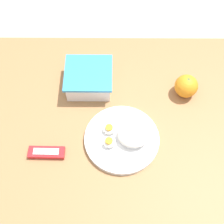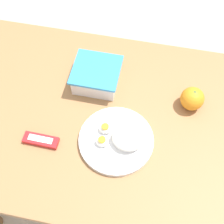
{
  "view_description": "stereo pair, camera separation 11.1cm",
  "coord_description": "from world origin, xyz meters",
  "views": [
    {
      "loc": [
        0.05,
        -0.56,
        1.71
      ],
      "look_at": [
        0.05,
        0.01,
        0.76
      ],
      "focal_mm": 50.0,
      "sensor_mm": 36.0,
      "label": 1
    },
    {
      "loc": [
        0.16,
        -0.54,
        1.71
      ],
      "look_at": [
        0.05,
        0.01,
        0.76
      ],
      "focal_mm": 50.0,
      "sensor_mm": 36.0,
      "label": 2
    }
  ],
  "objects": [
    {
      "name": "candy_bar",
      "position": [
        -0.17,
        -0.14,
        0.74
      ],
      "size": [
        0.12,
        0.04,
        0.02
      ],
      "color": "red",
      "rests_on": "table"
    },
    {
      "name": "ground_plane",
      "position": [
        0.0,
        0.0,
        0.0
      ],
      "size": [
        10.0,
        10.0,
        0.0
      ],
      "primitive_type": "plane",
      "color": "#B2A899"
    },
    {
      "name": "table",
      "position": [
        0.0,
        0.0,
        0.61
      ],
      "size": [
        1.12,
        0.79,
        0.73
      ],
      "color": "#996B42",
      "rests_on": "ground_plane"
    },
    {
      "name": "rice_plate",
      "position": [
        0.09,
        -0.09,
        0.75
      ],
      "size": [
        0.26,
        0.26,
        0.06
      ],
      "color": "white",
      "rests_on": "table"
    },
    {
      "name": "orange_fruit",
      "position": [
        0.32,
        0.11,
        0.77
      ],
      "size": [
        0.09,
        0.09,
        0.09
      ],
      "color": "orange",
      "rests_on": "table"
    },
    {
      "name": "food_container",
      "position": [
        -0.04,
        0.15,
        0.77
      ],
      "size": [
        0.18,
        0.17,
        0.08
      ],
      "color": "white",
      "rests_on": "table"
    }
  ]
}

